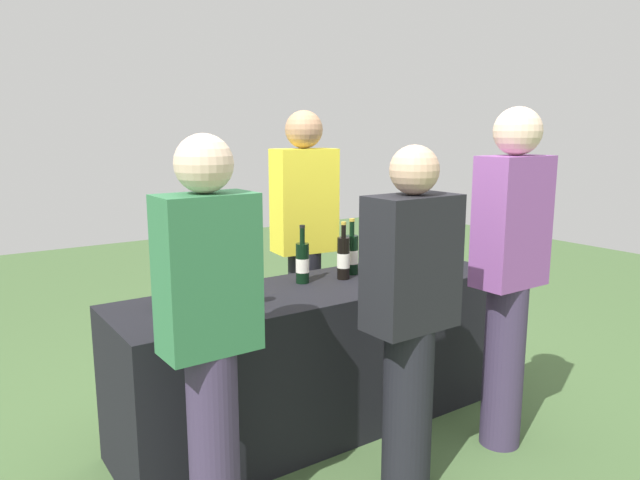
{
  "coord_description": "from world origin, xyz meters",
  "views": [
    {
      "loc": [
        -1.72,
        -2.5,
        1.61
      ],
      "look_at": [
        0.0,
        0.0,
        1.04
      ],
      "focal_mm": 33.13,
      "sensor_mm": 36.0,
      "label": 1
    }
  ],
  "objects": [
    {
      "name": "server_pouring",
      "position": [
        0.26,
        0.55,
        0.95
      ],
      "size": [
        0.4,
        0.25,
        1.72
      ],
      "rotation": [
        0.0,
        0.0,
        3.03
      ],
      "color": "black",
      "rests_on": "ground_plane"
    },
    {
      "name": "wine_bottle_7",
      "position": [
        0.68,
        0.15,
        0.9
      ],
      "size": [
        0.07,
        0.07,
        0.31
      ],
      "color": "black",
      "rests_on": "tasting_table"
    },
    {
      "name": "wine_glass_0",
      "position": [
        -0.65,
        -0.14,
        0.88
      ],
      "size": [
        0.07,
        0.07,
        0.13
      ],
      "color": "silver",
      "rests_on": "tasting_table"
    },
    {
      "name": "wine_bottle_4",
      "position": [
        0.2,
        0.06,
        0.91
      ],
      "size": [
        0.07,
        0.07,
        0.32
      ],
      "color": "black",
      "rests_on": "tasting_table"
    },
    {
      "name": "wine_bottle_1",
      "position": [
        -0.67,
        0.13,
        0.91
      ],
      "size": [
        0.07,
        0.07,
        0.32
      ],
      "color": "black",
      "rests_on": "tasting_table"
    },
    {
      "name": "wine_bottle_6",
      "position": [
        0.43,
        0.09,
        0.9
      ],
      "size": [
        0.07,
        0.07,
        0.31
      ],
      "color": "black",
      "rests_on": "tasting_table"
    },
    {
      "name": "guest_1",
      "position": [
        -0.02,
        -0.72,
        0.83
      ],
      "size": [
        0.4,
        0.23,
        1.55
      ],
      "rotation": [
        0.0,
        0.0,
        0.02
      ],
      "color": "black",
      "rests_on": "ground_plane"
    },
    {
      "name": "tasting_table",
      "position": [
        0.0,
        0.0,
        0.39
      ],
      "size": [
        2.2,
        0.65,
        0.79
      ],
      "primitive_type": "cube",
      "color": "black",
      "rests_on": "ground_plane"
    },
    {
      "name": "wine_bottle_5",
      "position": [
        0.3,
        0.12,
        0.9
      ],
      "size": [
        0.07,
        0.07,
        0.32
      ],
      "color": "black",
      "rests_on": "tasting_table"
    },
    {
      "name": "guest_0",
      "position": [
        -0.87,
        -0.54,
        0.88
      ],
      "size": [
        0.36,
        0.21,
        1.6
      ],
      "rotation": [
        0.0,
        0.0,
        0.02
      ],
      "color": "#3F3351",
      "rests_on": "ground_plane"
    },
    {
      "name": "ice_bucket",
      "position": [
        0.83,
        0.01,
        0.89
      ],
      "size": [
        0.24,
        0.24,
        0.21
      ],
      "primitive_type": "cylinder",
      "color": "silver",
      "rests_on": "tasting_table"
    },
    {
      "name": "wine_glass_1",
      "position": [
        -0.43,
        -0.09,
        0.89
      ],
      "size": [
        0.07,
        0.07,
        0.14
      ],
      "color": "silver",
      "rests_on": "tasting_table"
    },
    {
      "name": "ground_plane",
      "position": [
        0.0,
        0.0,
        0.0
      ],
      "size": [
        12.0,
        12.0,
        0.0
      ],
      "primitive_type": "plane",
      "color": "#476638"
    },
    {
      "name": "wine_bottle_3",
      "position": [
        -0.04,
        0.11,
        0.9
      ],
      "size": [
        0.07,
        0.07,
        0.32
      ],
      "color": "black",
      "rests_on": "tasting_table"
    },
    {
      "name": "wine_bottle_2",
      "position": [
        -0.49,
        0.14,
        0.9
      ],
      "size": [
        0.07,
        0.07,
        0.32
      ],
      "color": "black",
      "rests_on": "tasting_table"
    },
    {
      "name": "wine_bottle_0",
      "position": [
        -0.82,
        0.1,
        0.9
      ],
      "size": [
        0.08,
        0.08,
        0.33
      ],
      "color": "black",
      "rests_on": "tasting_table"
    },
    {
      "name": "wine_glass_2",
      "position": [
        0.5,
        -0.12,
        0.89
      ],
      "size": [
        0.07,
        0.07,
        0.15
      ],
      "color": "silver",
      "rests_on": "tasting_table"
    },
    {
      "name": "guest_2",
      "position": [
        0.65,
        -0.7,
        0.95
      ],
      "size": [
        0.37,
        0.23,
        1.71
      ],
      "rotation": [
        0.0,
        0.0,
        0.01
      ],
      "color": "#3F3351",
      "rests_on": "ground_plane"
    }
  ]
}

